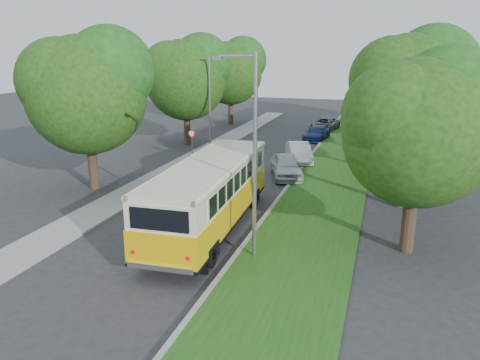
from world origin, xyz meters
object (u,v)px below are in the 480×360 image
(vintage_bus, at_px, (210,196))
(car_blue, at_px, (317,133))
(car_silver, at_px, (286,166))
(car_white, at_px, (299,152))
(car_grey, at_px, (324,124))
(lamppost_near, at_px, (253,151))
(lamppost_far, at_px, (209,101))

(vintage_bus, relative_size, car_blue, 2.59)
(car_silver, relative_size, car_white, 1.04)
(vintage_bus, height_order, car_blue, vintage_bus)
(car_white, relative_size, car_blue, 1.01)
(car_white, relative_size, car_grey, 0.92)
(lamppost_near, distance_m, lamppost_far, 20.53)
(vintage_bus, height_order, car_silver, vintage_bus)
(car_white, distance_m, car_blue, 8.97)
(car_silver, height_order, car_white, car_silver)
(lamppost_near, xyz_separation_m, car_blue, (-1.21, 25.89, -3.75))
(lamppost_far, bearing_deg, car_blue, 43.83)
(car_silver, bearing_deg, vintage_bus, -116.47)
(car_blue, bearing_deg, lamppost_far, -128.55)
(lamppost_near, relative_size, vintage_bus, 0.72)
(lamppost_far, xyz_separation_m, car_blue, (7.70, 7.39, -3.50))
(car_silver, bearing_deg, car_white, 71.67)
(lamppost_near, bearing_deg, car_white, 94.08)
(lamppost_far, relative_size, vintage_bus, 0.68)
(vintage_bus, xyz_separation_m, car_silver, (1.45, 10.11, -0.88))
(lamppost_near, relative_size, car_grey, 1.70)
(lamppost_far, height_order, car_silver, lamppost_far)
(vintage_bus, relative_size, car_grey, 2.36)
(car_silver, bearing_deg, lamppost_far, 123.30)
(lamppost_far, xyz_separation_m, car_grey, (7.70, 12.74, -3.46))
(lamppost_far, bearing_deg, vintage_bus, -68.91)
(lamppost_far, bearing_deg, car_white, -11.60)
(vintage_bus, xyz_separation_m, car_white, (1.45, 14.63, -0.93))
(car_grey, bearing_deg, car_white, -79.51)
(car_blue, xyz_separation_m, car_grey, (0.00, 5.35, 0.03))
(car_silver, bearing_deg, lamppost_near, -102.77)
(lamppost_near, relative_size, car_blue, 1.87)
(vintage_bus, distance_m, car_white, 14.73)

